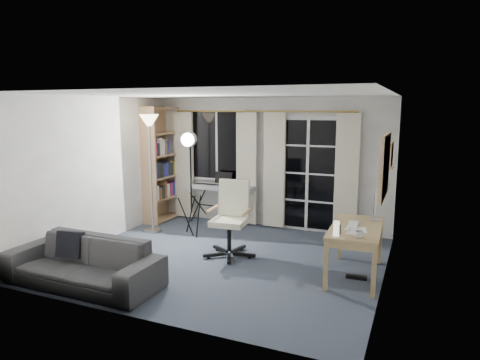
% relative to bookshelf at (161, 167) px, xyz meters
% --- Properties ---
extents(floor, '(4.50, 4.00, 0.02)m').
position_rel_bookshelf_xyz_m(floor, '(2.13, -1.63, -1.07)').
color(floor, '#343B4B').
rests_on(floor, ground).
extents(window, '(1.20, 0.08, 1.40)m').
position_rel_bookshelf_xyz_m(window, '(1.08, 0.35, 0.44)').
color(window, white).
rests_on(window, floor).
extents(french_door, '(1.32, 0.09, 2.11)m').
position_rel_bookshelf_xyz_m(french_door, '(2.88, 0.35, -0.04)').
color(french_door, white).
rests_on(french_door, floor).
extents(curtains, '(3.60, 0.07, 2.13)m').
position_rel_bookshelf_xyz_m(curtains, '(1.99, 0.25, 0.03)').
color(curtains, gold).
rests_on(curtains, floor).
extents(bookshelf, '(0.37, 1.05, 2.24)m').
position_rel_bookshelf_xyz_m(bookshelf, '(0.00, 0.00, 0.00)').
color(bookshelf, tan).
rests_on(bookshelf, floor).
extents(torchiere_lamp, '(0.41, 0.41, 2.10)m').
position_rel_bookshelf_xyz_m(torchiere_lamp, '(0.34, -0.83, 0.63)').
color(torchiere_lamp, '#B2B2B7').
rests_on(torchiere_lamp, floor).
extents(keyboard_piano, '(1.30, 0.65, 0.94)m').
position_rel_bookshelf_xyz_m(keyboard_piano, '(1.28, 0.07, -0.35)').
color(keyboard_piano, black).
rests_on(keyboard_piano, floor).
extents(studio_light, '(0.37, 0.37, 1.85)m').
position_rel_bookshelf_xyz_m(studio_light, '(1.11, -0.81, 0.42)').
color(studio_light, black).
rests_on(studio_light, floor).
extents(office_chair, '(0.77, 0.79, 1.14)m').
position_rel_bookshelf_xyz_m(office_chair, '(2.15, -1.36, -0.39)').
color(office_chair, black).
rests_on(office_chair, floor).
extents(desk, '(0.68, 1.29, 0.68)m').
position_rel_bookshelf_xyz_m(desk, '(4.01, -1.53, -0.47)').
color(desk, '#A08652').
rests_on(desk, floor).
extents(monitor, '(0.17, 0.49, 0.43)m').
position_rel_bookshelf_xyz_m(monitor, '(4.21, -1.08, -0.13)').
color(monitor, silver).
rests_on(monitor, desk).
extents(desk_clutter, '(0.39, 0.78, 0.86)m').
position_rel_bookshelf_xyz_m(desk_clutter, '(3.96, -1.75, -0.53)').
color(desk_clutter, white).
rests_on(desk_clutter, desk).
extents(mug, '(0.11, 0.09, 0.11)m').
position_rel_bookshelf_xyz_m(mug, '(4.11, -2.03, -0.33)').
color(mug, silver).
rests_on(mug, desk).
extents(wall_mirror, '(0.04, 0.94, 0.74)m').
position_rel_bookshelf_xyz_m(wall_mirror, '(4.35, -1.98, 0.49)').
color(wall_mirror, tan).
rests_on(wall_mirror, floor).
extents(framed_print, '(0.03, 0.42, 0.32)m').
position_rel_bookshelf_xyz_m(framed_print, '(4.36, -1.08, 0.54)').
color(framed_print, tan).
rests_on(framed_print, floor).
extents(wall_shelf, '(0.16, 0.30, 0.18)m').
position_rel_bookshelf_xyz_m(wall_shelf, '(4.29, -0.58, 0.35)').
color(wall_shelf, tan).
rests_on(wall_shelf, floor).
extents(sofa, '(2.02, 0.60, 0.79)m').
position_rel_bookshelf_xyz_m(sofa, '(0.91, -3.17, -0.67)').
color(sofa, '#2A2A2C').
rests_on(sofa, floor).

